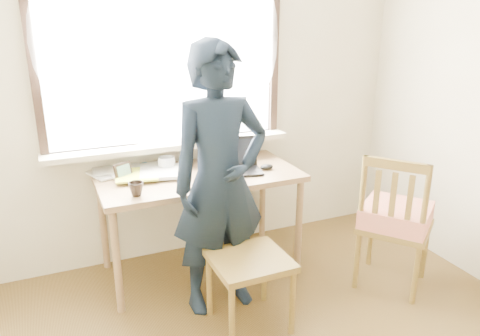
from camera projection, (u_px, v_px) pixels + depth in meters
name	position (u px, v px, depth m)	size (l,w,h in m)	color
room_shell	(321.00, 78.00, 1.87)	(3.52, 4.02, 2.61)	beige
desk	(199.00, 184.00, 3.39)	(1.44, 0.72, 0.77)	olive
laptop	(236.00, 163.00, 3.43)	(0.39, 0.34, 0.23)	black
mug_white	(167.00, 164.00, 3.44)	(0.13, 0.13, 0.10)	white
mug_dark	(136.00, 189.00, 2.97)	(0.10, 0.10, 0.09)	black
mouse	(267.00, 167.00, 3.46)	(0.10, 0.07, 0.04)	black
desk_clutter	(135.00, 171.00, 3.38)	(0.71, 0.50, 0.04)	#A6351E
book_a	(139.00, 171.00, 3.39)	(0.22, 0.29, 0.03)	white
book_b	(230.00, 158.00, 3.72)	(0.16, 0.22, 0.02)	white
picture_frame	(123.00, 172.00, 3.24)	(0.13, 0.08, 0.11)	black
work_chair	(250.00, 268.00, 2.86)	(0.46, 0.44, 0.47)	olive
side_chair	(395.00, 218.00, 3.25)	(0.63, 0.63, 0.99)	olive
person	(220.00, 182.00, 2.93)	(0.64, 0.42, 1.75)	black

